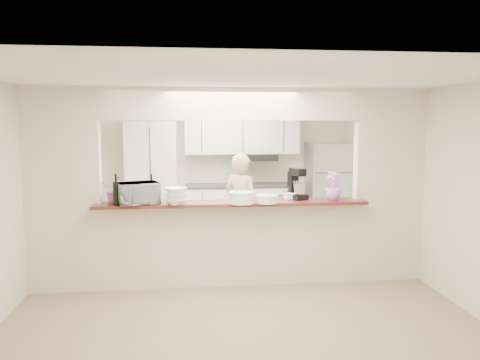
{
  "coord_description": "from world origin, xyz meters",
  "views": [
    {
      "loc": [
        -0.53,
        -5.8,
        2.07
      ],
      "look_at": [
        0.14,
        0.3,
        1.32
      ],
      "focal_mm": 35.0,
      "sensor_mm": 36.0,
      "label": 1
    }
  ],
  "objects": [
    {
      "name": "plate_stack_b",
      "position": [
        0.42,
        -0.19,
        1.14
      ],
      "size": [
        0.28,
        0.28,
        0.1
      ],
      "color": "white",
      "rests_on": "bar_counter"
    },
    {
      "name": "stand_mixer",
      "position": [
        0.85,
        0.06,
        1.27
      ],
      "size": [
        0.26,
        0.31,
        0.4
      ],
      "color": "black",
      "rests_on": "bar_counter"
    },
    {
      "name": "bar_counter",
      "position": [
        0.0,
        -0.0,
        0.58
      ],
      "size": [
        3.4,
        0.38,
        1.09
      ],
      "color": "beige",
      "rests_on": "floor"
    },
    {
      "name": "floor",
      "position": [
        0.0,
        0.0,
        0.0
      ],
      "size": [
        6.0,
        6.0,
        0.0
      ],
      "primitive_type": "plane",
      "color": "gray",
      "rests_on": "ground"
    },
    {
      "name": "plate_stack_a",
      "position": [
        0.1,
        -0.19,
        1.16
      ],
      "size": [
        0.31,
        0.31,
        0.14
      ],
      "color": "white",
      "rests_on": "bar_counter"
    },
    {
      "name": "tile_overlay",
      "position": [
        0.0,
        1.55,
        0.01
      ],
      "size": [
        5.0,
        2.9,
        0.01
      ],
      "primitive_type": "cube",
      "color": "beige",
      "rests_on": "floor"
    },
    {
      "name": "tan_bowl",
      "position": [
        0.05,
        0.08,
        1.12
      ],
      "size": [
        0.14,
        0.14,
        0.06
      ],
      "primitive_type": "cylinder",
      "color": "tan",
      "rests_on": "bar_counter"
    },
    {
      "name": "kitchen_cabinets",
      "position": [
        -0.19,
        2.72,
        0.97
      ],
      "size": [
        3.15,
        0.62,
        2.25
      ],
      "color": "silver",
      "rests_on": "floor"
    },
    {
      "name": "wine_bottle_b",
      "position": [
        -1.0,
        0.07,
        1.23
      ],
      "size": [
        0.07,
        0.07,
        0.35
      ],
      "color": "black",
      "rests_on": "bar_counter"
    },
    {
      "name": "flower_right",
      "position": [
        1.3,
        -0.06,
        1.27
      ],
      "size": [
        0.21,
        0.21,
        0.37
      ],
      "primitive_type": "imported",
      "rotation": [
        0.0,
        0.0,
        -0.03
      ],
      "color": "#CD6ECE",
      "rests_on": "bar_counter"
    },
    {
      "name": "toaster_oven",
      "position": [
        -1.15,
        -0.1,
        1.22
      ],
      "size": [
        0.56,
        0.47,
        0.26
      ],
      "primitive_type": "imported",
      "rotation": [
        0.0,
        0.0,
        0.35
      ],
      "color": "#9E9EA3",
      "rests_on": "bar_counter"
    },
    {
      "name": "utensil_caddy",
      "position": [
        0.8,
        0.05,
        1.19
      ],
      "size": [
        0.28,
        0.22,
        0.24
      ],
      "color": "silver",
      "rests_on": "bar_counter"
    },
    {
      "name": "refrigerator",
      "position": [
        2.05,
        2.65,
        0.85
      ],
      "size": [
        0.75,
        0.7,
        1.7
      ],
      "primitive_type": "cube",
      "color": "#9C9CA0",
      "rests_on": "floor"
    },
    {
      "name": "wine_bottle_a",
      "position": [
        -1.4,
        -0.15,
        1.24
      ],
      "size": [
        0.08,
        0.08,
        0.38
      ],
      "color": "black",
      "rests_on": "bar_counter"
    },
    {
      "name": "flower_left",
      "position": [
        -1.44,
        0.05,
        1.26
      ],
      "size": [
        0.39,
        0.36,
        0.34
      ],
      "primitive_type": "imported",
      "rotation": [
        0.0,
        0.0,
        -0.4
      ],
      "color": "#DD75D2",
      "rests_on": "bar_counter"
    },
    {
      "name": "partition",
      "position": [
        0.0,
        0.0,
        1.48
      ],
      "size": [
        5.0,
        0.15,
        2.5
      ],
      "color": "beige",
      "rests_on": "floor"
    },
    {
      "name": "person",
      "position": [
        0.25,
        1.14,
        0.8
      ],
      "size": [
        0.69,
        0.68,
        1.6
      ],
      "primitive_type": "imported",
      "rotation": [
        0.0,
        0.0,
        2.42
      ],
      "color": "#D0AC87",
      "rests_on": "floor"
    },
    {
      "name": "serving_bowls",
      "position": [
        -0.7,
        -0.17,
        1.19
      ],
      "size": [
        0.36,
        0.36,
        0.2
      ],
      "primitive_type": "imported",
      "rotation": [
        0.0,
        0.0,
        0.39
      ],
      "color": "white",
      "rests_on": "bar_counter"
    },
    {
      "name": "red_bowl",
      "position": [
        0.2,
        0.08,
        1.12
      ],
      "size": [
        0.13,
        0.13,
        0.06
      ],
      "primitive_type": "cylinder",
      "color": "maroon",
      "rests_on": "bar_counter"
    }
  ]
}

